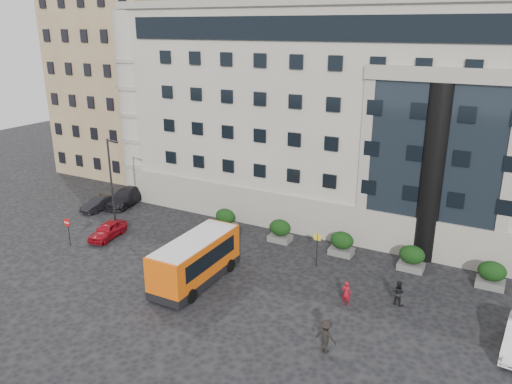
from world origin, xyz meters
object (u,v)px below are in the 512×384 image
at_px(parked_car_d, 165,176).
at_px(pedestrian_a, 346,293).
at_px(no_entry_sign, 68,227).
at_px(parked_car_a, 108,230).
at_px(hedge_e, 492,274).
at_px(hedge_b, 280,230).
at_px(minibus, 195,259).
at_px(hedge_c, 342,243).
at_px(bus_stop_sign, 317,245).
at_px(pedestrian_b, 398,293).
at_px(parked_car_b, 100,203).
at_px(hedge_a, 225,219).
at_px(red_truck, 175,163).
at_px(hedge_d, 412,258).
at_px(street_lamp, 112,182).
at_px(parked_car_c, 126,197).
at_px(pedestrian_c, 326,336).

distance_m(parked_car_d, pedestrian_a, 30.09).
distance_m(no_entry_sign, parked_car_a, 3.20).
bearing_deg(pedestrian_a, hedge_e, -138.74).
relative_size(hedge_b, pedestrian_a, 1.13).
height_order(minibus, pedestrian_a, minibus).
bearing_deg(hedge_c, bus_stop_sign, -107.82).
distance_m(parked_car_a, pedestrian_b, 23.42).
bearing_deg(parked_car_b, pedestrian_a, -10.07).
bearing_deg(hedge_b, hedge_a, 180.00).
bearing_deg(hedge_a, red_truck, 141.72).
bearing_deg(hedge_d, bus_stop_sign, -155.34).
distance_m(street_lamp, pedestrian_b, 24.10).
relative_size(hedge_d, red_truck, 0.31).
bearing_deg(parked_car_c, hedge_a, -11.69).
bearing_deg(parked_car_d, pedestrian_c, -41.91).
bearing_deg(pedestrian_b, hedge_d, -72.97).
relative_size(no_entry_sign, pedestrian_c, 1.26).
height_order(hedge_c, parked_car_c, hedge_c).
height_order(street_lamp, minibus, street_lamp).
xyz_separation_m(hedge_c, parked_car_d, (-23.40, 8.20, -0.16)).
xyz_separation_m(hedge_b, street_lamp, (-13.14, -4.80, 3.44)).
bearing_deg(hedge_e, pedestrian_b, -133.43).
relative_size(hedge_b, pedestrian_c, 1.00).
relative_size(hedge_a, hedge_b, 1.00).
distance_m(red_truck, pedestrian_a, 31.77).
bearing_deg(parked_car_a, no_entry_sign, -127.94).
distance_m(parked_car_b, pedestrian_b, 29.11).
bearing_deg(parked_car_a, parked_car_b, 132.06).
bearing_deg(parked_car_d, hedge_e, -18.69).
xyz_separation_m(hedge_e, pedestrian_b, (-4.90, -5.18, -0.11)).
distance_m(minibus, parked_car_c, 17.80).
xyz_separation_m(hedge_e, red_truck, (-34.27, 10.63, 0.64)).
height_order(hedge_e, parked_car_a, hedge_e).
bearing_deg(pedestrian_c, street_lamp, -11.31).
relative_size(parked_car_c, parked_car_d, 0.97).
distance_m(hedge_d, minibus, 15.26).
distance_m(parked_car_a, parked_car_c, 8.12).
height_order(hedge_b, pedestrian_c, pedestrian_c).
xyz_separation_m(hedge_d, street_lamp, (-23.54, -4.80, 3.44)).
xyz_separation_m(parked_car_b, parked_car_c, (1.14, 2.31, 0.14)).
height_order(parked_car_d, pedestrian_c, pedestrian_c).
xyz_separation_m(hedge_e, bus_stop_sign, (-11.30, -2.80, 0.80)).
height_order(parked_car_a, pedestrian_b, pedestrian_b).
height_order(bus_stop_sign, no_entry_sign, bus_stop_sign).
bearing_deg(parked_car_b, hedge_a, 8.32).
distance_m(hedge_d, no_entry_sign, 26.15).
relative_size(hedge_b, street_lamp, 0.23).
relative_size(street_lamp, red_truck, 1.37).
xyz_separation_m(hedge_d, parked_car_a, (-23.10, -6.19, -0.27)).
bearing_deg(hedge_b, parked_car_d, 155.75).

